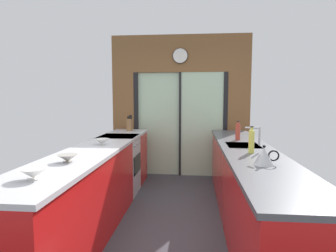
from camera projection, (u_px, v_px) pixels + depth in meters
ground_plane at (173, 212)px, 3.78m from camera, size 5.04×7.60×0.02m
back_wall_unit at (180, 97)px, 5.41m from camera, size 2.64×0.12×2.70m
left_counter_run at (94, 186)px, 3.35m from camera, size 0.62×3.80×0.92m
right_counter_run at (247, 186)px, 3.35m from camera, size 0.62×3.80×0.92m
sink_faucet at (257, 133)px, 3.52m from camera, size 0.19×0.02×0.23m
oven_range at (119, 165)px, 4.46m from camera, size 0.60×0.60×0.92m
mixing_bowl_near at (34, 173)px, 2.05m from camera, size 0.20×0.20×0.08m
mixing_bowl_mid at (68, 158)px, 2.60m from camera, size 0.19×0.19×0.07m
mixing_bowl_far at (102, 142)px, 3.57m from camera, size 0.18×0.18×0.08m
knife_block at (130, 125)px, 5.09m from camera, size 0.09×0.14×0.29m
kettle at (264, 156)px, 2.49m from camera, size 0.25×0.18×0.18m
soap_bottle_near at (251, 141)px, 3.03m from camera, size 0.06×0.06×0.29m
soap_bottle_far at (238, 132)px, 3.98m from camera, size 0.07×0.07×0.27m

